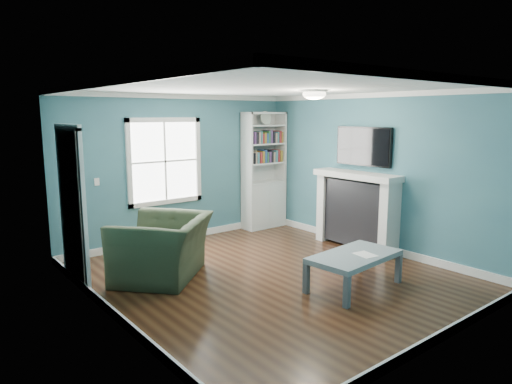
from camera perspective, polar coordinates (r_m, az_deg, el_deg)
floor at (r=6.52m, az=1.85°, el=-10.52°), size 5.00×5.00×0.00m
room_walls at (r=6.16m, az=1.92°, el=3.44°), size 5.00×5.00×5.00m
trim at (r=6.20m, az=1.91°, el=0.27°), size 4.50×5.00×2.60m
window at (r=8.07m, az=-11.31°, el=3.78°), size 1.40×0.06×1.50m
bookshelf at (r=9.12m, az=0.97°, el=1.28°), size 0.90×0.35×2.31m
fireplace at (r=7.93m, az=12.44°, el=-2.32°), size 0.44×1.58×1.30m
tv at (r=7.87m, az=13.29°, el=5.58°), size 0.06×1.10×0.65m
door at (r=6.41m, az=-22.04°, el=-1.61°), size 0.12×0.98×2.17m
ceiling_fixture at (r=6.82m, az=7.30°, el=12.11°), size 0.38×0.38×0.15m
light_switch at (r=7.63m, az=-19.27°, el=1.21°), size 0.08×0.01×0.12m
recliner at (r=6.46m, az=-11.62°, el=-5.58°), size 1.54×1.51×1.14m
coffee_table at (r=6.13m, az=12.20°, el=-8.11°), size 1.32×0.80×0.46m
paper_sheet at (r=6.11m, az=13.48°, el=-7.62°), size 0.26×0.31×0.00m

